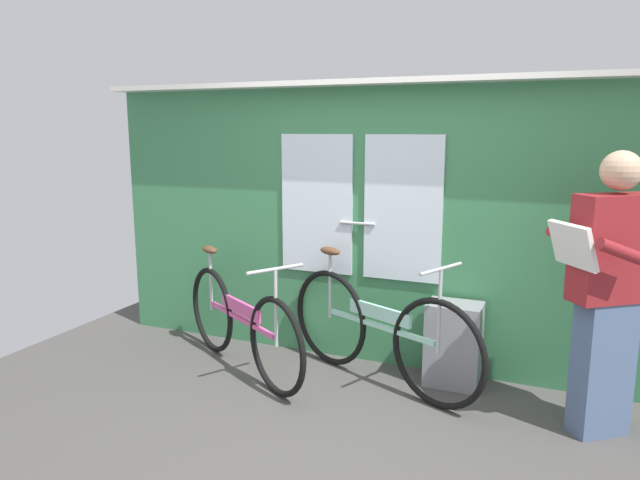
{
  "coord_description": "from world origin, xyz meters",
  "views": [
    {
      "loc": [
        1.25,
        -3.16,
        1.84
      ],
      "look_at": [
        -0.22,
        0.37,
        1.11
      ],
      "focal_mm": 32.84,
      "sensor_mm": 36.0,
      "label": 1
    }
  ],
  "objects_px": {
    "bicycle_near_door": "(378,331)",
    "trash_bin_by_wall": "(453,344)",
    "bicycle_leaning_behind": "(241,323)",
    "passenger_reading_newspaper": "(608,289)"
  },
  "relations": [
    {
      "from": "bicycle_near_door",
      "to": "trash_bin_by_wall",
      "type": "height_order",
      "value": "bicycle_near_door"
    },
    {
      "from": "bicycle_near_door",
      "to": "bicycle_leaning_behind",
      "type": "height_order",
      "value": "bicycle_near_door"
    },
    {
      "from": "bicycle_leaning_behind",
      "to": "passenger_reading_newspaper",
      "type": "xyz_separation_m",
      "value": [
        2.49,
        0.01,
        0.53
      ]
    },
    {
      "from": "bicycle_near_door",
      "to": "bicycle_leaning_behind",
      "type": "distance_m",
      "value": 1.06
    },
    {
      "from": "bicycle_near_door",
      "to": "bicycle_leaning_behind",
      "type": "bearing_deg",
      "value": -146.11
    },
    {
      "from": "bicycle_leaning_behind",
      "to": "bicycle_near_door",
      "type": "bearing_deg",
      "value": 41.46
    },
    {
      "from": "bicycle_near_door",
      "to": "trash_bin_by_wall",
      "type": "distance_m",
      "value": 0.55
    },
    {
      "from": "passenger_reading_newspaper",
      "to": "trash_bin_by_wall",
      "type": "relative_size",
      "value": 2.82
    },
    {
      "from": "bicycle_near_door",
      "to": "trash_bin_by_wall",
      "type": "bearing_deg",
      "value": 44.92
    },
    {
      "from": "bicycle_leaning_behind",
      "to": "passenger_reading_newspaper",
      "type": "bearing_deg",
      "value": 31.91
    }
  ]
}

